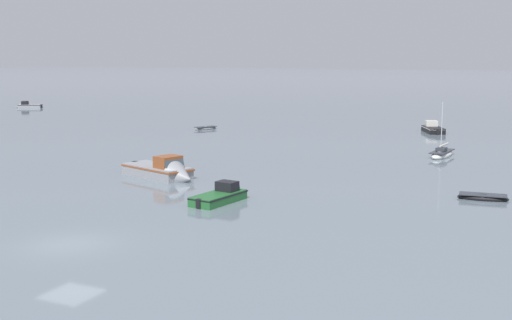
% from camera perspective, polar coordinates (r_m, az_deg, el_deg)
% --- Properties ---
extents(ground_plane, '(800.00, 800.00, 0.00)m').
position_cam_1_polar(ground_plane, '(33.65, -15.66, -6.99)').
color(ground_plane, slate).
extents(motorboat_moored_1, '(4.76, 3.35, 1.72)m').
position_cam_1_polar(motorboat_moored_1, '(123.01, -19.06, 4.37)').
color(motorboat_moored_1, gray).
rests_on(motorboat_moored_1, ground).
extents(motorboat_moored_3, '(3.83, 5.45, 1.97)m').
position_cam_1_polar(motorboat_moored_3, '(82.29, 14.78, 2.56)').
color(motorboat_moored_3, black).
rests_on(motorboat_moored_3, ground).
extents(motorboat_moored_5, '(7.12, 4.29, 2.56)m').
position_cam_1_polar(motorboat_moored_5, '(49.90, -7.73, -1.12)').
color(motorboat_moored_5, gray).
rests_on(motorboat_moored_5, ground).
extents(sailboat_moored_0, '(1.84, 4.74, 5.19)m').
position_cam_1_polar(sailboat_moored_0, '(62.39, 15.62, 0.49)').
color(sailboat_moored_0, white).
rests_on(sailboat_moored_0, ground).
extents(rowboat_moored_1, '(2.26, 3.21, 0.48)m').
position_cam_1_polar(rowboat_moored_1, '(82.50, -4.34, 2.73)').
color(rowboat_moored_1, gray).
rests_on(rowboat_moored_1, ground).
extents(motorboat_moored_8, '(2.19, 4.87, 1.79)m').
position_cam_1_polar(motorboat_moored_8, '(41.99, -2.66, -3.12)').
color(motorboat_moored_8, '#23602D').
rests_on(motorboat_moored_8, ground).
extents(rowboat_moored_2, '(3.24, 1.42, 0.50)m').
position_cam_1_polar(rowboat_moored_2, '(44.61, 18.84, -3.06)').
color(rowboat_moored_2, black).
rests_on(rowboat_moored_2, ground).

